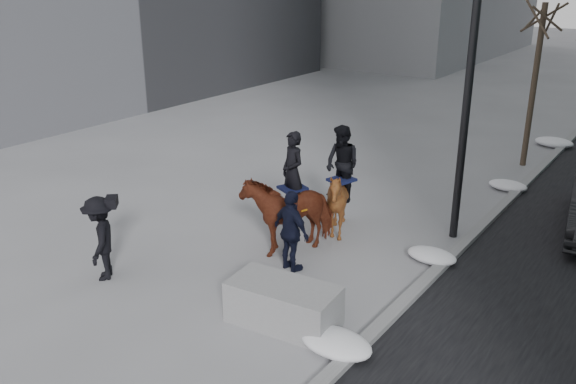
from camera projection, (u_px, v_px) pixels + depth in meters
The scene contains 10 objects.
ground at pixel (254, 277), 12.54m from camera, with size 120.00×120.00×0.00m, color gray.
curb at pixel (535, 174), 18.55m from camera, with size 0.25×90.00×0.12m, color gray.
planter at pixel (283, 304), 10.77m from camera, with size 1.94×0.97×0.78m, color gray.
tree_near at pixel (535, 78), 18.60m from camera, with size 1.20×1.20×5.56m, color #392A21, non-canonical shape.
mounted_left at pixel (289, 205), 13.59m from camera, with size 1.71×2.26×2.65m.
mounted_right at pixel (339, 193), 14.13m from camera, with size 1.76×1.88×2.63m.
feeder at pixel (291, 231), 12.53m from camera, with size 1.11×0.99×1.75m.
camera_crew at pixel (100, 238), 12.21m from camera, with size 1.24×1.28×1.75m.
lamppost at pixel (474, 18), 12.62m from camera, with size 0.25×1.16×9.09m.
snow_piles at pixel (481, 210), 15.57m from camera, with size 1.29×15.73×0.33m.
Camera 1 is at (6.99, -8.70, 6.01)m, focal length 38.00 mm.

